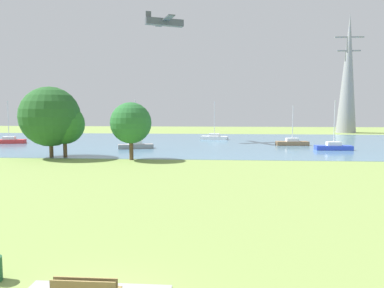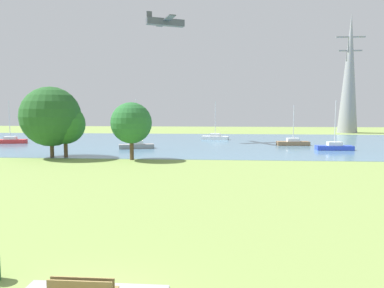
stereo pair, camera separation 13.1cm
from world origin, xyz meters
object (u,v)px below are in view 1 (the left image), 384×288
(sailboat_brown, at_px, (292,142))
(sailboat_blue, at_px, (333,147))
(tree_west_far, at_px, (64,124))
(sailboat_red, at_px, (9,141))
(electricity_pylon, at_px, (348,73))
(light_aircraft, at_px, (164,22))
(tree_east_near, at_px, (131,123))
(sailboat_gray, at_px, (136,145))
(sailboat_white, at_px, (214,137))
(tree_west_near, at_px, (50,117))

(sailboat_brown, bearing_deg, sailboat_blue, -54.02)
(sailboat_brown, xyz_separation_m, tree_west_far, (-28.59, -15.41, 3.34))
(sailboat_red, xyz_separation_m, sailboat_blue, (48.64, -5.81, -0.00))
(electricity_pylon, relative_size, light_aircraft, 3.31)
(sailboat_red, distance_m, tree_east_near, 29.37)
(electricity_pylon, bearing_deg, tree_west_far, -135.68)
(sailboat_gray, bearing_deg, electricity_pylon, 41.62)
(electricity_pylon, xyz_separation_m, light_aircraft, (-38.27, -24.18, 6.43))
(sailboat_brown, relative_size, sailboat_white, 0.88)
(sailboat_blue, bearing_deg, sailboat_red, 173.18)
(sailboat_gray, distance_m, sailboat_white, 18.69)
(sailboat_red, xyz_separation_m, sailboat_gray, (21.79, -5.87, 0.00))
(sailboat_red, xyz_separation_m, sailboat_brown, (44.36, 0.08, -0.01))
(light_aircraft, bearing_deg, tree_east_near, -90.88)
(light_aircraft, bearing_deg, tree_west_near, -114.48)
(sailboat_brown, bearing_deg, tree_west_near, -152.41)
(sailboat_white, relative_size, tree_east_near, 1.09)
(sailboat_white, bearing_deg, tree_east_near, -108.39)
(tree_west_far, bearing_deg, sailboat_brown, 28.32)
(sailboat_gray, distance_m, electricity_pylon, 55.89)
(sailboat_blue, distance_m, tree_west_near, 35.98)
(sailboat_blue, bearing_deg, tree_west_far, -163.85)
(tree_west_far, distance_m, light_aircraft, 28.03)
(electricity_pylon, bearing_deg, light_aircraft, -147.71)
(sailboat_red, relative_size, light_aircraft, 0.83)
(tree_west_near, bearing_deg, electricity_pylon, 43.62)
(sailboat_red, bearing_deg, light_aircraft, 14.06)
(sailboat_blue, xyz_separation_m, tree_west_near, (-34.36, -9.83, 4.19))
(sailboat_blue, relative_size, tree_east_near, 1.06)
(sailboat_brown, relative_size, electricity_pylon, 0.22)
(sailboat_brown, height_order, tree_west_near, tree_west_near)
(sailboat_brown, xyz_separation_m, sailboat_white, (-11.83, 9.34, 0.01))
(sailboat_gray, distance_m, sailboat_brown, 23.34)
(sailboat_white, xyz_separation_m, tree_west_near, (-18.25, -25.06, 4.19))
(tree_east_near, bearing_deg, light_aircraft, 89.12)
(sailboat_blue, bearing_deg, tree_east_near, -156.08)
(sailboat_gray, height_order, electricity_pylon, electricity_pylon)
(sailboat_brown, distance_m, light_aircraft, 28.64)
(tree_west_far, height_order, electricity_pylon, electricity_pylon)
(sailboat_white, relative_size, tree_west_far, 1.12)
(sailboat_white, height_order, light_aircraft, light_aircraft)
(sailboat_blue, distance_m, sailboat_brown, 7.28)
(sailboat_brown, relative_size, tree_west_near, 0.75)
(sailboat_white, bearing_deg, light_aircraft, -158.13)
(sailboat_blue, bearing_deg, tree_west_near, -164.04)
(sailboat_gray, distance_m, tree_west_near, 13.01)
(sailboat_brown, bearing_deg, electricity_pylon, 59.08)
(sailboat_blue, distance_m, light_aircraft, 33.41)
(sailboat_blue, relative_size, sailboat_white, 0.97)
(tree_west_near, bearing_deg, sailboat_brown, 27.59)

